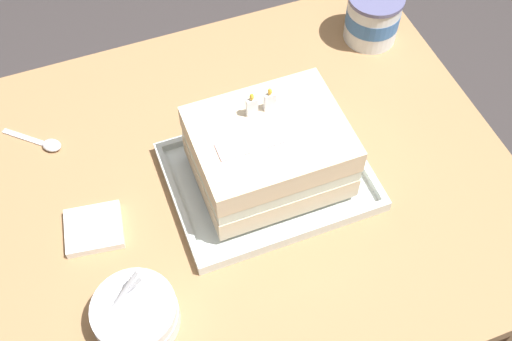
{
  "coord_description": "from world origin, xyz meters",
  "views": [
    {
      "loc": [
        -0.2,
        -0.57,
        1.6
      ],
      "look_at": [
        0.02,
        -0.01,
        0.73
      ],
      "focal_mm": 43.85,
      "sensor_mm": 36.0,
      "label": 1
    }
  ],
  "objects": [
    {
      "name": "birthday_cake",
      "position": [
        0.04,
        -0.01,
        0.78
      ],
      "size": [
        0.24,
        0.19,
        0.17
      ],
      "color": "beige",
      "rests_on": "foil_tray"
    },
    {
      "name": "foil_tray",
      "position": [
        0.04,
        -0.02,
        0.7
      ],
      "size": [
        0.34,
        0.26,
        0.02
      ],
      "color": "silver",
      "rests_on": "dining_table"
    },
    {
      "name": "ice_cream_tub",
      "position": [
        0.37,
        0.24,
        0.75
      ],
      "size": [
        0.11,
        0.11,
        0.11
      ],
      "color": "white",
      "rests_on": "dining_table"
    },
    {
      "name": "serving_spoon_near_tray",
      "position": [
        -0.31,
        0.2,
        0.7
      ],
      "size": [
        0.1,
        0.1,
        0.01
      ],
      "color": "silver",
      "rests_on": "dining_table"
    },
    {
      "name": "napkin_pile",
      "position": [
        -0.27,
        -0.01,
        0.7
      ],
      "size": [
        0.1,
        0.1,
        0.02
      ],
      "color": "white",
      "rests_on": "dining_table"
    },
    {
      "name": "ground_plane",
      "position": [
        0.0,
        0.0,
        0.0
      ],
      "size": [
        8.0,
        8.0,
        0.0
      ],
      "primitive_type": "plane",
      "color": "#383333"
    },
    {
      "name": "bowl_stack",
      "position": [
        -0.24,
        -0.18,
        0.72
      ],
      "size": [
        0.13,
        0.13,
        0.11
      ],
      "color": "white",
      "rests_on": "dining_table"
    },
    {
      "name": "dining_table",
      "position": [
        0.0,
        0.0,
        0.59
      ],
      "size": [
        0.94,
        0.8,
        0.7
      ],
      "color": "#9E754C",
      "rests_on": "ground_plane"
    }
  ]
}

